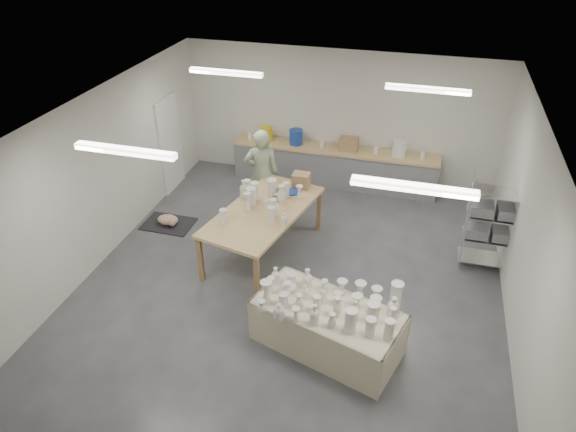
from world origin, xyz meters
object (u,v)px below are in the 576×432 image
(work_table, at_px, (267,206))
(red_stool, at_px, (267,196))
(drying_table, at_px, (328,325))
(potter, at_px, (262,174))

(work_table, distance_m, red_stool, 1.63)
(drying_table, xyz_separation_m, work_table, (-1.59, 2.12, 0.52))
(drying_table, distance_m, work_table, 2.70)
(work_table, xyz_separation_m, potter, (-0.46, 1.14, 0.00))
(work_table, xyz_separation_m, red_stool, (-0.46, 1.41, -0.66))
(potter, bearing_deg, work_table, 95.13)
(work_table, bearing_deg, red_stool, 120.52)
(work_table, height_order, red_stool, work_table)
(red_stool, bearing_deg, potter, -90.00)
(potter, height_order, red_stool, potter)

